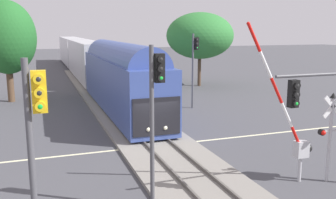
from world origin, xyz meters
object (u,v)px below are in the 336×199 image
Objects in this scene: crossing_gate_near at (295,134)px; oak_behind_train at (7,38)px; crossing_signal_mast at (331,128)px; oak_far_right at (200,36)px; traffic_signal_near_left at (36,138)px; commuter_train at (88,59)px; traffic_signal_median at (155,102)px; traffic_signal_far_side at (194,59)px.

crossing_gate_near is 26.74m from oak_behind_train.
oak_far_right is (6.02, 26.90, 3.35)m from crossing_signal_mast.
traffic_signal_near_left is at bearing -166.35° from crossing_signal_mast.
crossing_signal_mast is at bearing -81.38° from commuter_train.
crossing_gate_near is 1.16× the size of traffic_signal_near_left.
oak_behind_train is (-6.19, 23.71, 1.75)m from traffic_signal_median.
traffic_signal_far_side is at bearing 56.82° from traffic_signal_near_left.
crossing_signal_mast is 0.65× the size of traffic_signal_median.
commuter_train is at bearing 54.51° from oak_behind_train.
oak_behind_train reaches higher than traffic_signal_median.
commuter_train reaches higher than crossing_signal_mast.
crossing_signal_mast is 0.43× the size of oak_behind_train.
crossing_signal_mast is 0.47× the size of oak_far_right.
commuter_train is 36.11m from crossing_signal_mast.
traffic_signal_median is at bearing -117.11° from oak_far_right.
oak_far_right is at bearing 77.38° from crossing_signal_mast.
oak_far_right reaches higher than crossing_signal_mast.
traffic_signal_far_side reaches higher than commuter_train.
commuter_train is at bearing 98.62° from crossing_signal_mast.
oak_far_right reaches higher than traffic_signal_far_side.
oak_far_right reaches higher than traffic_signal_median.
oak_behind_train reaches higher than crossing_gate_near.
oak_far_right is at bearing 62.89° from traffic_signal_median.
traffic_signal_far_side reaches higher than crossing_signal_mast.
traffic_signal_far_side is at bearing -28.87° from oak_behind_train.
traffic_signal_near_left is 0.65× the size of oak_behind_train.
traffic_signal_near_left is (-3.93, -2.95, -0.08)m from traffic_signal_median.
crossing_gate_near is 15.71m from traffic_signal_far_side.
crossing_signal_mast is at bearing -59.81° from oak_behind_train.
crossing_signal_mast is 12.05m from traffic_signal_near_left.
oak_behind_train reaches higher than crossing_signal_mast.
crossing_gate_near is at bearing -105.82° from oak_far_right.
traffic_signal_near_left is at bearing -123.18° from traffic_signal_far_side.
commuter_train is 20.77m from traffic_signal_far_side.
traffic_signal_median reaches higher than commuter_train.
commuter_train is at bearing 80.85° from traffic_signal_near_left.
commuter_train is at bearing 106.87° from traffic_signal_far_side.
oak_far_right is (13.70, 26.77, 1.75)m from traffic_signal_median.
crossing_signal_mast is 27.78m from oak_behind_train.
oak_behind_train is at bearing 104.62° from traffic_signal_median.
crossing_gate_near is 0.75× the size of oak_behind_train.
crossing_gate_near is at bearing -62.14° from oak_behind_train.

